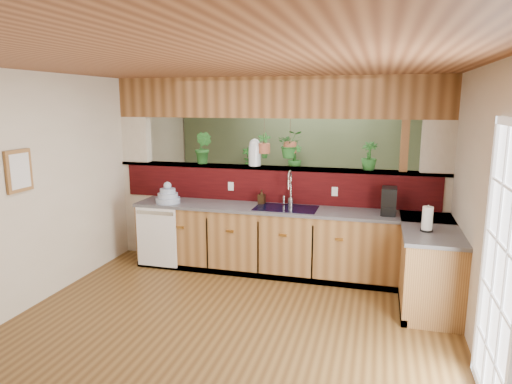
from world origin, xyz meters
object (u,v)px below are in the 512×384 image
(coffee_maker, at_px, (389,202))
(glass_jar, at_px, (255,152))
(paper_towel, at_px, (427,219))
(shelving_console, at_px, (269,199))
(soap_dispenser, at_px, (262,197))
(faucet, at_px, (290,187))
(dish_stack, at_px, (168,196))

(coffee_maker, distance_m, glass_jar, 1.93)
(paper_towel, xyz_separation_m, shelving_console, (-2.45, 2.95, -0.53))
(coffee_maker, relative_size, paper_towel, 1.16)
(soap_dispenser, xyz_separation_m, coffee_maker, (1.66, -0.17, 0.06))
(faucet, xyz_separation_m, soap_dispenser, (-0.39, 0.02, -0.16))
(paper_towel, bearing_deg, shelving_console, 129.69)
(dish_stack, relative_size, paper_towel, 1.17)
(faucet, bearing_deg, shelving_console, 110.33)
(faucet, xyz_separation_m, paper_towel, (1.66, -0.83, -0.13))
(paper_towel, xyz_separation_m, glass_jar, (-2.21, 1.05, 0.55))
(dish_stack, distance_m, paper_towel, 3.36)
(faucet, height_order, paper_towel, faucet)
(glass_jar, bearing_deg, faucet, -22.06)
(soap_dispenser, bearing_deg, coffee_maker, -5.76)
(paper_towel, distance_m, shelving_console, 3.87)
(dish_stack, distance_m, glass_jar, 1.34)
(dish_stack, height_order, shelving_console, dish_stack)
(dish_stack, xyz_separation_m, soap_dispenser, (1.26, 0.28, 0.01))
(faucet, height_order, coffee_maker, faucet)
(coffee_maker, height_order, glass_jar, glass_jar)
(faucet, xyz_separation_m, coffee_maker, (1.27, -0.15, -0.11))
(soap_dispenser, bearing_deg, paper_towel, -22.30)
(glass_jar, bearing_deg, soap_dispenser, -53.04)
(soap_dispenser, distance_m, shelving_console, 2.20)
(glass_jar, bearing_deg, coffee_maker, -11.62)
(dish_stack, xyz_separation_m, paper_towel, (3.31, -0.56, 0.04))
(dish_stack, bearing_deg, shelving_console, 70.08)
(shelving_console, bearing_deg, coffee_maker, -23.06)
(coffee_maker, relative_size, glass_jar, 0.89)
(dish_stack, distance_m, shelving_console, 2.59)
(soap_dispenser, height_order, glass_jar, glass_jar)
(soap_dispenser, xyz_separation_m, paper_towel, (2.05, -0.84, 0.03))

